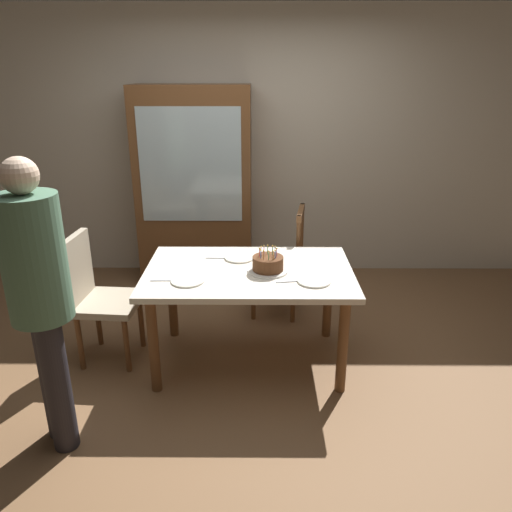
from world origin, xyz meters
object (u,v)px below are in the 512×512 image
dining_table (249,282)px  chair_spindle_back (279,264)px  plate_far_side (240,258)px  plate_near_guest (314,281)px  plate_near_celebrant (188,281)px  person_celebrant (40,293)px  china_cabinet (195,187)px  birthday_cake (268,265)px  chair_upholstered (95,292)px

dining_table → chair_spindle_back: (0.25, 0.78, -0.18)m
plate_far_side → plate_near_guest: bearing=-39.9°
dining_table → chair_spindle_back: 0.84m
plate_near_celebrant → plate_far_side: (0.32, 0.42, 0.00)m
plate_near_celebrant → person_celebrant: bearing=-136.9°
plate_far_side → china_cabinet: size_ratio=0.12×
plate_far_side → birthday_cake: bearing=-50.3°
person_celebrant → birthday_cake: bearing=33.9°
birthday_cake → plate_far_side: birthday_cake is taller
plate_near_celebrant → plate_near_guest: size_ratio=1.00×
plate_near_celebrant → person_celebrant: person_celebrant is taller
dining_table → chair_upholstered: bearing=177.9°
birthday_cake → chair_spindle_back: chair_spindle_back is taller
chair_spindle_back → plate_near_celebrant: bearing=-122.9°
plate_far_side → china_cabinet: 1.45m
dining_table → chair_upholstered: 1.11m
china_cabinet → dining_table: bearing=-70.3°
chair_upholstered → china_cabinet: (0.55, 1.52, 0.42)m
plate_far_side → chair_spindle_back: 0.71m
plate_near_guest → china_cabinet: 2.04m
chair_spindle_back → chair_upholstered: size_ratio=1.00×
dining_table → person_celebrant: bearing=-141.8°
plate_far_side → person_celebrant: bearing=-133.5°
plate_near_celebrant → person_celebrant: 0.95m
dining_table → plate_near_guest: bearing=-26.0°
birthday_cake → chair_spindle_back: 0.88m
birthday_cake → plate_far_side: size_ratio=1.27×
chair_upholstered → china_cabinet: bearing=70.2°
dining_table → person_celebrant: 1.39m
chair_spindle_back → china_cabinet: bearing=136.1°
plate_near_celebrant → plate_far_side: 0.53m
chair_spindle_back → chair_upholstered: (-1.35, -0.74, 0.07)m
plate_far_side → chair_upholstered: chair_upholstered is taller
plate_near_guest → dining_table: bearing=154.0°
dining_table → china_cabinet: china_cabinet is taller
plate_far_side → person_celebrant: (-1.00, -1.05, 0.21)m
plate_far_side → chair_spindle_back: bearing=60.9°
birthday_cake → plate_far_side: (-0.20, 0.24, -0.04)m
chair_spindle_back → china_cabinet: china_cabinet is taller
plate_near_guest → person_celebrant: bearing=-157.2°
plate_far_side → plate_near_celebrant: bearing=-127.5°
dining_table → birthday_cake: (0.13, -0.03, 0.14)m
plate_near_celebrant → dining_table: bearing=28.0°
plate_near_guest → china_cabinet: size_ratio=0.12×
person_celebrant → plate_near_celebrant: bearing=43.1°
chair_spindle_back → plate_near_guest: bearing=-79.5°
plate_near_guest → chair_upholstered: bearing=170.7°
plate_near_guest → chair_spindle_back: bearing=100.5°
plate_near_celebrant → plate_near_guest: 0.83m
dining_table → birthday_cake: birthday_cake is taller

